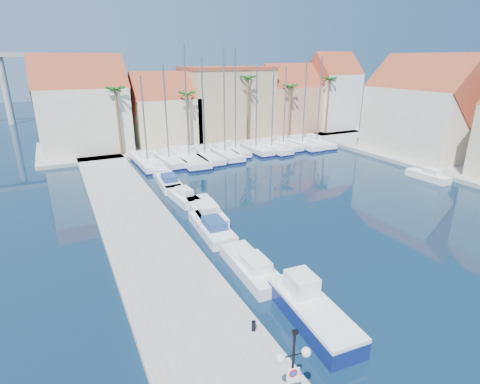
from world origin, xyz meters
name	(u,v)px	position (x,y,z in m)	size (l,w,h in m)	color
ground	(375,320)	(0.00, 0.00, 0.00)	(260.00, 260.00, 0.00)	black
quay_west	(149,245)	(-9.00, 13.50, 0.25)	(6.00, 77.00, 0.50)	gray
shore_north	(211,138)	(10.00, 48.00, 0.25)	(54.00, 16.00, 0.50)	gray
shore_east	(477,170)	(32.00, 15.00, 0.25)	(12.00, 60.00, 0.50)	gray
lamp_post	(293,361)	(-7.61, -3.12, 3.13)	(1.35, 0.52, 4.00)	black
bollard	(254,326)	(-6.60, 1.67, 0.77)	(0.22, 0.22, 0.54)	black
fishing_boat	(311,309)	(-3.22, 1.47, 0.75)	(2.61, 6.56, 2.25)	navy
motorboat_west_0	(252,267)	(-3.83, 7.05, 0.51)	(2.15, 6.21, 1.40)	white
motorboat_west_1	(212,227)	(-3.85, 13.82, 0.51)	(2.36, 6.48, 1.40)	white
motorboat_west_2	(206,210)	(-3.02, 17.31, 0.51)	(2.94, 7.17, 1.40)	white
motorboat_west_3	(182,195)	(-3.66, 21.95, 0.51)	(2.18, 5.63, 1.40)	white
motorboat_west_4	(168,181)	(-3.64, 26.97, 0.51)	(2.56, 6.55, 1.40)	white
motorboat_west_5	(156,168)	(-3.51, 32.87, 0.51)	(2.23, 5.91, 1.40)	white
motorboat_east_1	(429,175)	(24.00, 15.68, 0.51)	(1.81, 5.01, 1.40)	white
sailboat_0	(147,162)	(-3.88, 36.16, 0.57)	(2.69, 9.69, 11.36)	white
sailboat_1	(168,159)	(-1.04, 36.23, 0.61)	(2.93, 9.04, 12.66)	white
sailboat_2	(188,157)	(1.69, 36.00, 0.59)	(3.51, 11.67, 14.92)	white
sailboat_3	(203,155)	(3.92, 36.02, 0.59)	(2.73, 10.01, 13.28)	white
sailboat_4	(223,153)	(7.05, 36.02, 0.63)	(2.70, 9.53, 14.70)	white
sailboat_5	(234,149)	(9.28, 37.09, 0.66)	(2.88, 8.40, 14.60)	white
sailboat_6	(254,148)	(12.28, 36.44, 0.62)	(2.41, 8.13, 12.28)	white
sailboat_7	(270,147)	(14.76, 36.15, 0.60)	(3.00, 9.10, 12.32)	white
sailboat_8	(281,144)	(17.44, 37.04, 0.61)	(2.67, 8.53, 12.17)	white
sailboat_9	(300,143)	(20.42, 36.16, 0.61)	(2.44, 8.98, 13.02)	white
sailboat_10	(315,142)	(23.27, 36.23, 0.62)	(3.05, 9.07, 13.65)	white
building_0	(83,109)	(-10.00, 47.00, 6.52)	(12.30, 9.00, 13.50)	beige
building_1	(165,112)	(2.00, 47.00, 5.30)	(10.30, 8.00, 11.00)	beige
building_2	(226,102)	(13.00, 48.00, 6.26)	(14.20, 10.20, 11.50)	tan
building_3	(288,101)	(25.00, 47.00, 5.86)	(10.30, 8.00, 12.00)	#B07059
building_4	(331,94)	(34.00, 46.00, 6.97)	(8.30, 8.00, 14.00)	white
building_6	(423,110)	(32.00, 24.00, 6.52)	(9.00, 14.30, 13.50)	beige
palm_0	(115,92)	(-6.00, 42.00, 9.08)	(2.60, 2.60, 10.15)	brown
palm_1	(187,96)	(4.00, 42.00, 8.14)	(2.60, 2.60, 9.15)	brown
palm_2	(248,81)	(14.00, 42.00, 10.02)	(2.60, 2.60, 11.15)	brown
palm_3	(290,88)	(22.00, 42.00, 8.61)	(2.60, 2.60, 9.65)	brown
palm_4	(329,81)	(30.00, 42.00, 9.55)	(2.60, 2.60, 10.65)	brown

